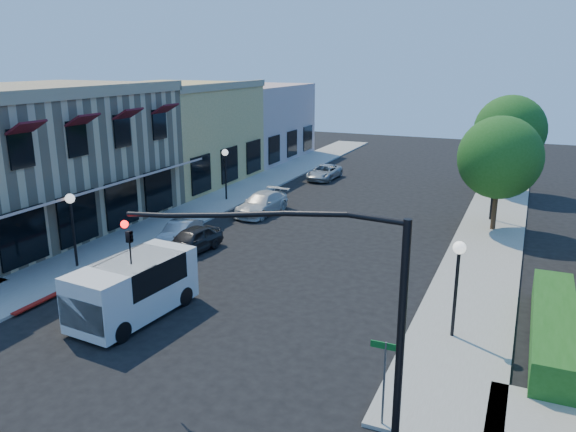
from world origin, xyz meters
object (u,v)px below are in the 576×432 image
at_px(parked_car_a, 191,240).
at_px(parked_car_d, 324,172).
at_px(lamppost_left_far, 225,162).
at_px(street_tree_a, 500,158).
at_px(parked_car_c, 262,204).
at_px(street_tree_b, 510,130).
at_px(lamppost_right_near, 458,265).
at_px(street_name_sign, 385,370).
at_px(parked_car_b, 179,233).
at_px(lamppost_right_far, 494,177).
at_px(lamppost_left_near, 71,212).
at_px(white_van, 132,285).
at_px(signal_mast_arm, 317,284).

relative_size(parked_car_a, parked_car_d, 0.91).
bearing_deg(lamppost_left_far, parked_car_d, 68.52).
bearing_deg(street_tree_a, parked_car_c, -171.63).
relative_size(street_tree_b, lamppost_right_near, 1.97).
xyz_separation_m(street_name_sign, lamppost_right_near, (1.00, 5.80, 1.04)).
distance_m(street_tree_a, lamppost_left_far, 17.36).
height_order(lamppost_left_far, parked_car_b, lamppost_left_far).
relative_size(lamppost_right_near, parked_car_b, 1.01).
relative_size(lamppost_right_far, parked_car_c, 0.78).
bearing_deg(parked_car_d, parked_car_c, -88.96).
bearing_deg(lamppost_left_near, street_tree_b, 54.21).
xyz_separation_m(white_van, parked_car_b, (-3.45, 8.10, -0.71)).
distance_m(lamppost_left_far, parked_car_a, 10.87).
relative_size(street_name_sign, parked_car_b, 0.71).
bearing_deg(lamppost_right_far, white_van, -120.50).
distance_m(white_van, parked_car_c, 15.25).
relative_size(lamppost_left_far, parked_car_b, 1.01).
xyz_separation_m(street_tree_a, white_van, (-11.55, -17.10, -2.91)).
xyz_separation_m(lamppost_left_near, white_van, (5.75, -3.10, -1.45)).
relative_size(lamppost_right_near, parked_car_a, 0.95).
xyz_separation_m(signal_mast_arm, lamppost_left_far, (-14.36, 20.50, -1.35)).
height_order(lamppost_left_far, parked_car_a, lamppost_left_far).
bearing_deg(parked_car_c, lamppost_left_far, 155.28).
bearing_deg(signal_mast_arm, lamppost_left_near, 155.63).
bearing_deg(street_tree_b, signal_mast_arm, -95.51).
height_order(street_tree_a, lamppost_right_near, street_tree_a).
relative_size(street_name_sign, lamppost_left_far, 0.70).
relative_size(white_van, parked_car_c, 1.14).
height_order(lamppost_right_near, parked_car_d, lamppost_right_near).
distance_m(street_tree_a, parked_car_a, 17.25).
xyz_separation_m(parked_car_a, parked_car_d, (0.00, 19.40, -0.06)).
xyz_separation_m(signal_mast_arm, lamppost_right_far, (2.64, 22.50, -1.35)).
bearing_deg(parked_car_b, street_tree_b, 43.77).
relative_size(signal_mast_arm, lamppost_right_far, 2.24).
xyz_separation_m(white_van, parked_car_c, (-2.05, 15.10, -0.62)).
height_order(street_tree_b, parked_car_c, street_tree_b).
height_order(parked_car_b, parked_car_d, parked_car_b).
xyz_separation_m(lamppost_left_near, lamppost_left_far, (0.00, 14.00, 0.00)).
xyz_separation_m(street_tree_a, parked_car_b, (-15.00, -9.00, -3.61)).
height_order(street_tree_b, lamppost_left_near, street_tree_b).
xyz_separation_m(lamppost_left_near, lamppost_right_near, (17.00, 0.00, 0.00)).
bearing_deg(street_tree_a, white_van, -124.04).
xyz_separation_m(street_tree_b, lamppost_right_far, (-0.30, -8.00, -1.81)).
relative_size(lamppost_left_near, lamppost_left_far, 1.00).
height_order(lamppost_left_far, parked_car_c, lamppost_left_far).
bearing_deg(lamppost_left_near, parked_car_c, 72.86).
height_order(street_name_sign, lamppost_right_near, lamppost_right_near).
bearing_deg(signal_mast_arm, lamppost_left_far, 125.00).
bearing_deg(street_tree_b, parked_car_b, -128.29).
xyz_separation_m(street_name_sign, parked_car_d, (-12.30, 29.20, -1.12)).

